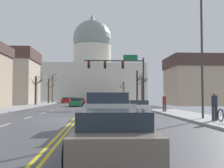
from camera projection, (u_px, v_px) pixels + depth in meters
The scene contains 24 objects.
ground at pixel (75, 119), 17.84m from camera, with size 20.00×180.00×0.20m.
signal_gantry at pixel (122, 69), 35.40m from camera, with size 7.91×0.41×6.84m.
street_lamp_right at pixel (197, 40), 17.50m from camera, with size 2.40×0.24×8.60m.
capitol_building at pixel (92, 72), 96.02m from camera, with size 35.58×21.04×31.12m.
sedan_near_00 at pixel (98, 104), 31.00m from camera, with size 1.92×4.43×1.29m.
sedan_near_01 at pixel (137, 107), 25.43m from camera, with size 2.09×4.52×1.17m.
sedan_near_02 at pixel (102, 111), 18.59m from camera, with size 1.99×4.70×1.15m.
pickup_truck_near_03 at pixel (108, 113), 12.61m from camera, with size 2.38×5.22×1.71m.
sedan_near_04 at pixel (113, 135), 6.86m from camera, with size 2.19×4.34×1.20m.
sedan_oncoming_00 at pixel (76, 102), 41.23m from camera, with size 2.09×4.42×1.28m.
sedan_oncoming_01 at pixel (80, 101), 51.98m from camera, with size 2.04×4.32×1.16m.
sedan_oncoming_02 at pixel (66, 100), 61.65m from camera, with size 2.03×4.51×1.26m.
sedan_oncoming_03 at pixel (71, 100), 73.36m from camera, with size 2.09×4.50×1.19m.
flank_building_00 at pixel (19, 86), 63.38m from camera, with size 9.05×9.22×7.60m.
flank_building_01 at pixel (3, 77), 51.02m from camera, with size 12.44×10.19×10.22m.
flank_building_03 at pixel (194, 81), 45.74m from camera, with size 8.69×8.82×8.22m.
bare_tree_00 at pixel (143, 90), 41.16m from camera, with size 1.42×1.66×4.45m.
bare_tree_01 at pixel (49, 90), 55.53m from camera, with size 1.51×1.68×5.64m.
bare_tree_02 at pixel (137, 86), 47.71m from camera, with size 1.29×2.35×5.94m.
bare_tree_03 at pixel (52, 88), 60.17m from camera, with size 1.80×2.33×6.50m.
bare_tree_04 at pixel (124, 91), 66.84m from camera, with size 1.41×2.68×4.93m.
bare_tree_05 at pixel (36, 89), 45.70m from camera, with size 2.20×1.57×4.81m.
pedestrian_00 at pixel (215, 105), 15.66m from camera, with size 0.35×0.34×1.66m.
pedestrian_01 at pixel (164, 102), 25.00m from camera, with size 0.35×0.34×1.59m.
Camera 1 is at (1.36, -18.04, 1.54)m, focal length 43.44 mm.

